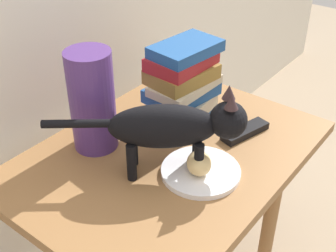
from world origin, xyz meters
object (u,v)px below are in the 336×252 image
(plate, at_px, (201,171))
(tv_remote, at_px, (245,131))
(green_vase, at_px, (92,101))
(cat, at_px, (176,126))
(side_table, at_px, (168,172))
(candle_jar, at_px, (188,82))
(book_stack, at_px, (183,85))
(bread_roll, at_px, (199,163))

(plate, relative_size, tv_remote, 1.32)
(plate, relative_size, green_vase, 0.73)
(cat, bearing_deg, plate, -63.75)
(side_table, relative_size, cat, 2.11)
(plate, xyz_separation_m, green_vase, (-0.07, 0.29, 0.13))
(cat, bearing_deg, candle_jar, 31.14)
(book_stack, bearing_deg, candle_jar, 30.35)
(bread_roll, xyz_separation_m, candle_jar, (0.32, 0.26, -0.00))
(candle_jar, bearing_deg, bread_roll, -140.75)
(bread_roll, distance_m, tv_remote, 0.23)
(bread_roll, height_order, cat, cat)
(side_table, relative_size, book_stack, 3.27)
(side_table, height_order, cat, cat)
(book_stack, relative_size, candle_jar, 2.95)
(side_table, bearing_deg, tv_remote, -31.99)
(cat, xyz_separation_m, tv_remote, (0.25, -0.06, -0.12))
(green_vase, distance_m, candle_jar, 0.40)
(plate, bearing_deg, tv_remote, -0.03)
(bread_roll, bearing_deg, green_vase, 101.62)
(candle_jar, bearing_deg, tv_remote, -109.89)
(book_stack, relative_size, tv_remote, 1.67)
(side_table, bearing_deg, book_stack, 20.73)
(green_vase, bearing_deg, tv_remote, -45.46)
(plate, bearing_deg, side_table, 78.78)
(side_table, bearing_deg, candle_jar, 26.26)
(bread_roll, height_order, book_stack, book_stack)
(plate, xyz_separation_m, book_stack, (0.15, 0.17, 0.12))
(bread_roll, relative_size, cat, 0.21)
(plate, distance_m, tv_remote, 0.22)
(plate, distance_m, cat, 0.14)
(green_vase, height_order, tv_remote, green_vase)
(bread_roll, bearing_deg, side_table, 74.46)
(green_vase, bearing_deg, plate, -76.56)
(side_table, height_order, bread_roll, bread_roll)
(candle_jar, bearing_deg, side_table, -153.74)
(candle_jar, relative_size, tv_remote, 0.57)
(green_vase, height_order, candle_jar, green_vase)
(cat, bearing_deg, green_vase, 100.04)
(green_vase, xyz_separation_m, candle_jar, (0.38, -0.03, -0.10))
(green_vase, bearing_deg, candle_jar, -4.26)
(bread_roll, xyz_separation_m, cat, (-0.02, 0.06, 0.09))
(bread_roll, height_order, candle_jar, candle_jar)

